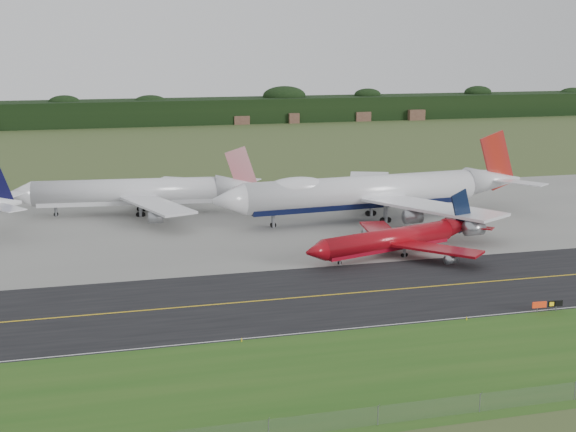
# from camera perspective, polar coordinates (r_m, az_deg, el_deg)

# --- Properties ---
(ground) EXTENTS (600.00, 600.00, 0.00)m
(ground) POSITION_cam_1_polar(r_m,az_deg,el_deg) (136.71, 6.19, -4.80)
(ground) COLOR #3C4F24
(ground) RESTS_ON ground
(grass_verge) EXTENTS (400.00, 30.00, 0.01)m
(grass_verge) POSITION_cam_1_polar(r_m,az_deg,el_deg) (106.73, 13.01, -10.08)
(grass_verge) COLOR #255218
(grass_verge) RESTS_ON ground
(taxiway) EXTENTS (400.00, 32.00, 0.02)m
(taxiway) POSITION_cam_1_polar(r_m,az_deg,el_deg) (133.15, 6.80, -5.28)
(taxiway) COLOR black
(taxiway) RESTS_ON ground
(apron) EXTENTS (400.00, 78.00, 0.01)m
(apron) POSITION_cam_1_polar(r_m,az_deg,el_deg) (183.59, 0.50, -0.27)
(apron) COLOR gray
(apron) RESTS_ON ground
(taxiway_centreline) EXTENTS (400.00, 0.40, 0.00)m
(taxiway_centreline) POSITION_cam_1_polar(r_m,az_deg,el_deg) (133.15, 6.80, -5.27)
(taxiway_centreline) COLOR gold
(taxiway_centreline) RESTS_ON taxiway
(taxiway_edge_line) EXTENTS (400.00, 0.25, 0.00)m
(taxiway_edge_line) POSITION_cam_1_polar(r_m,az_deg,el_deg) (119.66, 9.55, -7.41)
(taxiway_edge_line) COLOR silver
(taxiway_edge_line) RESTS_ON taxiway
(perimeter_fence) EXTENTS (320.00, 0.10, 320.00)m
(perimeter_fence) POSITION_cam_1_polar(r_m,az_deg,el_deg) (96.02, 16.71, -12.21)
(perimeter_fence) COLOR slate
(perimeter_fence) RESTS_ON ground
(horizon_treeline) EXTENTS (700.00, 25.00, 12.00)m
(horizon_treeline) POSITION_cam_1_polar(r_m,az_deg,el_deg) (399.85, -8.04, 7.27)
(horizon_treeline) COLOR black
(horizon_treeline) RESTS_ON ground
(jet_ba_747) EXTENTS (77.04, 63.59, 19.36)m
(jet_ba_747) POSITION_cam_1_polar(r_m,az_deg,el_deg) (183.28, 6.00, 1.74)
(jet_ba_747) COLOR white
(jet_ba_747) RESTS_ON ground
(jet_red_737) EXTENTS (40.30, 32.04, 11.12)m
(jet_red_737) POSITION_cam_1_polar(r_m,az_deg,el_deg) (154.73, 7.75, -1.62)
(jet_red_737) COLOR maroon
(jet_red_737) RESTS_ON ground
(jet_star_tail) EXTENTS (59.33, 49.37, 15.64)m
(jet_star_tail) POSITION_cam_1_polar(r_m,az_deg,el_deg) (192.14, -10.53, 1.68)
(jet_star_tail) COLOR silver
(jet_star_tail) RESTS_ON ground
(taxiway_sign) EXTENTS (5.01, 0.38, 1.67)m
(taxiway_sign) POSITION_cam_1_polar(r_m,az_deg,el_deg) (128.04, 17.96, -5.99)
(taxiway_sign) COLOR slate
(taxiway_sign) RESTS_ON ground
(edge_marker_left) EXTENTS (0.16, 0.16, 0.50)m
(edge_marker_left) POSITION_cam_1_polar(r_m,az_deg,el_deg) (110.70, -3.32, -8.80)
(edge_marker_left) COLOR yellow
(edge_marker_left) RESTS_ON ground
(edge_marker_center) EXTENTS (0.16, 0.16, 0.50)m
(edge_marker_center) POSITION_cam_1_polar(r_m,az_deg,el_deg) (121.50, 12.58, -7.13)
(edge_marker_center) COLOR yellow
(edge_marker_center) RESTS_ON ground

